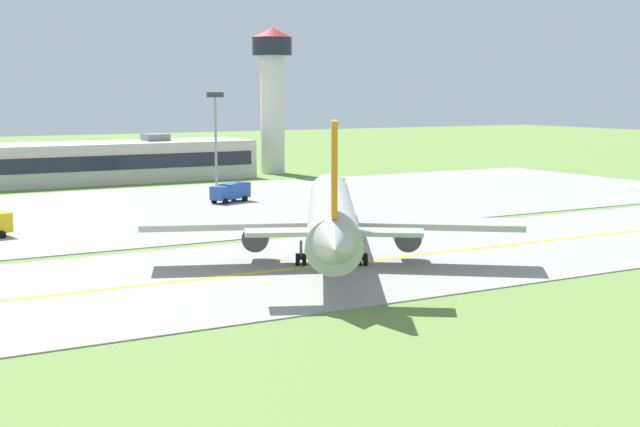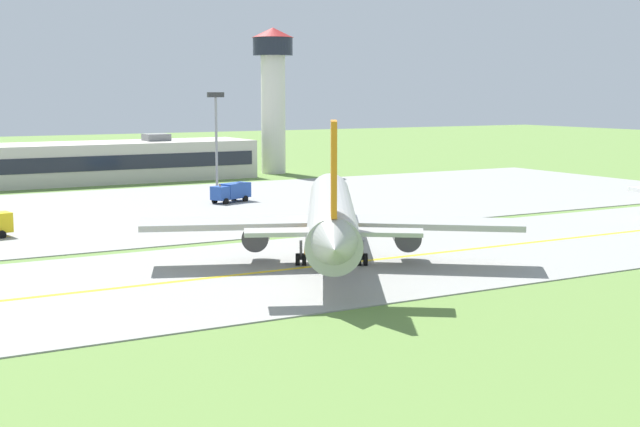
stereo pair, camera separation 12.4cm
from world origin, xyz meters
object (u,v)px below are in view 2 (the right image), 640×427
service_truck_fuel (231,191)px  apron_light_mast (216,131)px  control_tower (273,86)px  airplane_lead (331,215)px

service_truck_fuel → apron_light_mast: 10.73m
service_truck_fuel → control_tower: (24.92, 36.95, 14.34)m
service_truck_fuel → apron_light_mast: (1.08, 7.30, 7.79)m
airplane_lead → apron_light_mast: size_ratio=2.45×
airplane_lead → control_tower: size_ratio=1.37×
control_tower → apron_light_mast: size_ratio=1.79×
airplane_lead → control_tower: (34.59, 80.03, 11.74)m
control_tower → apron_light_mast: bearing=-128.8°
control_tower → apron_light_mast: control_tower is taller
service_truck_fuel → control_tower: size_ratio=0.24×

